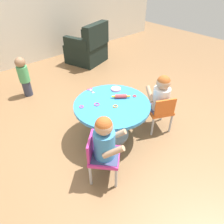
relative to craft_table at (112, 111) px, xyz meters
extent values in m
plane|color=olive|center=(0.00, 0.00, -0.39)|extent=(10.00, 10.00, 0.00)
cylinder|color=silver|center=(0.00, 0.00, -0.37)|extent=(0.44, 0.44, 0.03)
cylinder|color=silver|center=(0.00, 0.00, -0.16)|extent=(0.12, 0.12, 0.46)
cylinder|color=#338CD1|center=(0.00, 0.00, 0.10)|extent=(0.92, 0.92, 0.04)
cylinder|color=#B7B7BC|center=(-0.49, -0.61, -0.25)|extent=(0.03, 0.03, 0.28)
cylinder|color=#B7B7BC|center=(-0.29, -0.44, -0.25)|extent=(0.03, 0.03, 0.28)
cylinder|color=#B7B7BC|center=(-0.66, -0.42, -0.25)|extent=(0.03, 0.03, 0.28)
cylinder|color=#B7B7BC|center=(-0.47, -0.24, -0.25)|extent=(0.03, 0.03, 0.28)
cube|color=#CC338C|center=(-0.48, -0.43, -0.09)|extent=(0.42, 0.42, 0.04)
cube|color=#CC338C|center=(-0.57, -0.33, 0.04)|extent=(0.22, 0.20, 0.22)
cube|color=#3F4772|center=(-0.48, -0.43, -0.09)|extent=(0.38, 0.38, 0.04)
cylinder|color=#3F8CCC|center=(-0.48, -0.43, 0.08)|extent=(0.21, 0.21, 0.30)
sphere|color=tan|center=(-0.48, -0.43, 0.31)|extent=(0.17, 0.17, 0.17)
sphere|color=#B25926|center=(-0.48, -0.43, 0.32)|extent=(0.16, 0.16, 0.16)
cylinder|color=tan|center=(-0.49, -0.57, 0.10)|extent=(0.18, 0.20, 0.17)
cylinder|color=tan|center=(-0.33, -0.43, 0.10)|extent=(0.18, 0.20, 0.17)
cylinder|color=#B7B7BC|center=(0.74, -0.23, -0.25)|extent=(0.03, 0.03, 0.28)
cylinder|color=#B7B7BC|center=(0.51, -0.12, -0.25)|extent=(0.03, 0.03, 0.28)
cylinder|color=#B7B7BC|center=(0.63, -0.47, -0.25)|extent=(0.03, 0.03, 0.28)
cylinder|color=#B7B7BC|center=(0.39, -0.35, -0.25)|extent=(0.03, 0.03, 0.28)
cube|color=orange|center=(0.57, -0.29, -0.09)|extent=(0.40, 0.40, 0.04)
cube|color=orange|center=(0.51, -0.41, 0.04)|extent=(0.25, 0.14, 0.22)
cube|color=#3F4772|center=(0.57, -0.29, -0.09)|extent=(0.36, 0.37, 0.04)
cylinder|color=white|center=(0.57, -0.29, 0.08)|extent=(0.21, 0.21, 0.30)
sphere|color=tan|center=(0.57, -0.29, 0.31)|extent=(0.17, 0.17, 0.17)
sphere|color=#B25926|center=(0.57, -0.29, 0.32)|extent=(0.16, 0.16, 0.16)
cylinder|color=tan|center=(0.71, -0.25, 0.10)|extent=(0.15, 0.21, 0.17)
cylinder|color=tan|center=(0.52, -0.15, 0.10)|extent=(0.15, 0.21, 0.17)
cube|color=black|center=(1.19, 2.20, -0.19)|extent=(0.88, 0.88, 0.40)
cube|color=black|center=(1.27, 1.92, 0.24)|extent=(0.72, 0.36, 0.45)
cube|color=black|center=(1.47, 2.29, 0.11)|extent=(0.29, 0.60, 0.20)
cube|color=black|center=(0.90, 2.11, 0.11)|extent=(0.29, 0.60, 0.20)
cylinder|color=#33384C|center=(-0.40, 1.70, -0.26)|extent=(0.14, 0.14, 0.26)
cylinder|color=#4CA566|center=(-0.40, 1.70, 0.00)|extent=(0.17, 0.17, 0.26)
sphere|color=#997051|center=(-0.40, 1.70, 0.20)|extent=(0.16, 0.16, 0.16)
cylinder|color=#D83F3F|center=(0.16, 0.02, 0.14)|extent=(0.14, 0.13, 0.05)
cylinder|color=yellow|center=(0.09, 0.08, 0.14)|extent=(0.05, 0.05, 0.02)
cylinder|color=yellow|center=(0.23, -0.04, 0.14)|extent=(0.05, 0.05, 0.02)
cube|color=silver|center=(-0.01, 0.38, 0.12)|extent=(0.02, 0.11, 0.01)
cube|color=silver|center=(-0.01, 0.38, 0.12)|extent=(0.06, 0.11, 0.01)
torus|color=#D83F99|center=(-0.02, 0.44, 0.12)|extent=(0.04, 0.04, 0.01)
torus|color=#D83F99|center=(0.02, 0.44, 0.12)|extent=(0.04, 0.04, 0.01)
cylinder|color=pink|center=(0.25, 0.20, 0.13)|extent=(0.13, 0.13, 0.02)
torus|color=#D83FA5|center=(-0.15, 0.10, 0.12)|extent=(0.07, 0.07, 0.01)
torus|color=#D83FA5|center=(-0.31, 0.18, 0.12)|extent=(0.05, 0.05, 0.01)
torus|color=red|center=(0.32, -0.07, 0.12)|extent=(0.05, 0.05, 0.01)
torus|color=orange|center=(-0.01, -0.07, 0.12)|extent=(0.06, 0.06, 0.01)
camera|label=1|loc=(-1.35, -1.52, 1.51)|focal=33.19mm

